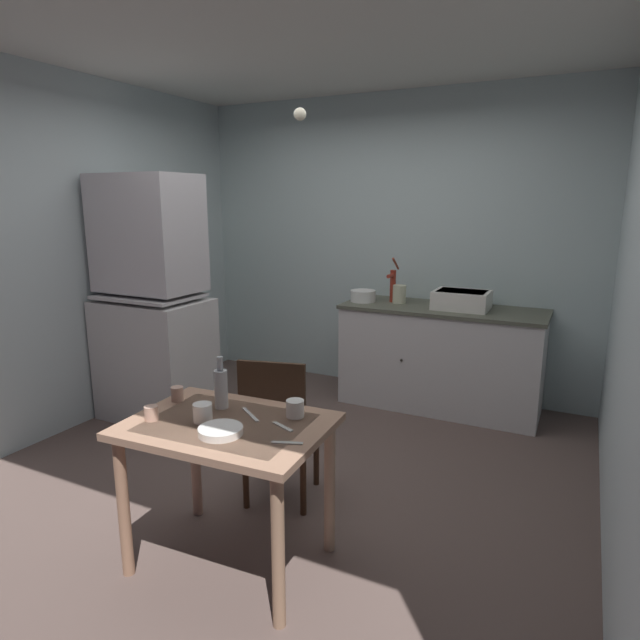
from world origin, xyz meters
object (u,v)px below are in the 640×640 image
at_px(sink_basin, 462,300).
at_px(glass_bottle, 221,387).
at_px(serving_bowl_wide, 221,431).
at_px(hand_pump, 393,283).
at_px(dining_table, 228,446).
at_px(chair_far_side, 278,427).
at_px(hutch_cabinet, 153,308).
at_px(mixing_bowl_counter, 363,296).
at_px(mug_dark, 295,408).

distance_m(sink_basin, glass_bottle, 2.45).
xyz_separation_m(sink_basin, serving_bowl_wide, (-0.49, -2.61, -0.20)).
height_order(hand_pump, dining_table, hand_pump).
relative_size(hand_pump, chair_far_side, 0.44).
bearing_deg(glass_bottle, hutch_cabinet, 143.19).
xyz_separation_m(mixing_bowl_counter, mug_dark, (0.56, -2.24, -0.15)).
distance_m(sink_basin, mug_dark, 2.31).
distance_m(dining_table, chair_far_side, 0.59).
bearing_deg(dining_table, chair_far_side, 96.68).
xyz_separation_m(serving_bowl_wide, glass_bottle, (-0.19, 0.26, 0.09)).
relative_size(hutch_cabinet, mixing_bowl_counter, 8.77).
relative_size(mixing_bowl_counter, serving_bowl_wide, 1.12).
xyz_separation_m(dining_table, glass_bottle, (-0.13, 0.14, 0.22)).
bearing_deg(glass_bottle, mug_dark, 9.37).
height_order(hutch_cabinet, mixing_bowl_counter, hutch_cabinet).
distance_m(chair_far_side, serving_bowl_wide, 0.75).
xyz_separation_m(sink_basin, chair_far_side, (-0.61, -1.92, -0.48)).
relative_size(serving_bowl_wide, glass_bottle, 0.75).
bearing_deg(hand_pump, chair_far_side, -89.91).
bearing_deg(hutch_cabinet, mug_dark, -29.33).
bearing_deg(mixing_bowl_counter, hand_pump, 21.83).
relative_size(dining_table, chair_far_side, 1.08).
bearing_deg(hand_pump, mug_dark, -82.20).
relative_size(chair_far_side, glass_bottle, 3.40).
xyz_separation_m(sink_basin, mug_dark, (-0.29, -2.29, -0.18)).
bearing_deg(glass_bottle, mixing_bowl_counter, 94.30).
relative_size(sink_basin, chair_far_side, 0.49).
relative_size(chair_far_side, serving_bowl_wide, 4.52).
xyz_separation_m(chair_far_side, glass_bottle, (-0.07, -0.43, 0.36)).
bearing_deg(chair_far_side, serving_bowl_wide, -80.20).
xyz_separation_m(dining_table, serving_bowl_wide, (0.05, -0.12, 0.13)).
relative_size(hand_pump, dining_table, 0.40).
bearing_deg(serving_bowl_wide, mug_dark, 58.49).
height_order(mixing_bowl_counter, dining_table, mixing_bowl_counter).
relative_size(mixing_bowl_counter, mug_dark, 2.56).
xyz_separation_m(sink_basin, dining_table, (-0.54, -2.49, -0.33)).
height_order(sink_basin, dining_table, sink_basin).
height_order(dining_table, mug_dark, mug_dark).
bearing_deg(serving_bowl_wide, mixing_bowl_counter, 97.99).
distance_m(hand_pump, glass_bottle, 2.41).
xyz_separation_m(chair_far_side, mug_dark, (0.32, -0.36, 0.30)).
bearing_deg(dining_table, mixing_bowl_counter, 97.17).
bearing_deg(mug_dark, serving_bowl_wide, -121.51).
height_order(hand_pump, mixing_bowl_counter, hand_pump).
bearing_deg(serving_bowl_wide, dining_table, 113.57).
bearing_deg(serving_bowl_wide, hutch_cabinet, 140.67).
bearing_deg(chair_far_side, glass_bottle, -98.97).
xyz_separation_m(hand_pump, dining_table, (0.07, -2.54, -0.43)).
relative_size(sink_basin, mug_dark, 5.10).
bearing_deg(serving_bowl_wide, sink_basin, 79.40).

